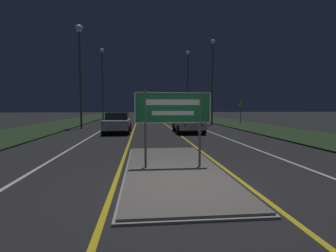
% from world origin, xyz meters
% --- Properties ---
extents(ground_plane, '(160.00, 160.00, 0.00)m').
position_xyz_m(ground_plane, '(0.00, 0.00, 0.00)').
color(ground_plane, '#232326').
extents(median_island, '(2.86, 7.36, 0.10)m').
position_xyz_m(median_island, '(0.00, 1.59, 0.04)').
color(median_island, '#999993').
rests_on(median_island, ground_plane).
extents(verge_left, '(5.00, 100.00, 0.08)m').
position_xyz_m(verge_left, '(-9.50, 20.00, 0.04)').
color(verge_left, '#23381E').
rests_on(verge_left, ground_plane).
extents(verge_right, '(5.00, 100.00, 0.08)m').
position_xyz_m(verge_right, '(9.50, 20.00, 0.04)').
color(verge_right, '#23381E').
rests_on(verge_right, ground_plane).
extents(centre_line_yellow_left, '(0.12, 70.00, 0.01)m').
position_xyz_m(centre_line_yellow_left, '(-1.62, 25.00, 0.00)').
color(centre_line_yellow_left, gold).
rests_on(centre_line_yellow_left, ground_plane).
extents(centre_line_yellow_right, '(0.12, 70.00, 0.01)m').
position_xyz_m(centre_line_yellow_right, '(1.62, 25.00, 0.00)').
color(centre_line_yellow_right, gold).
rests_on(centre_line_yellow_right, ground_plane).
extents(lane_line_white_left, '(0.12, 70.00, 0.01)m').
position_xyz_m(lane_line_white_left, '(-4.20, 25.00, 0.00)').
color(lane_line_white_left, silver).
rests_on(lane_line_white_left, ground_plane).
extents(lane_line_white_right, '(0.12, 70.00, 0.01)m').
position_xyz_m(lane_line_white_right, '(4.20, 25.00, 0.00)').
color(lane_line_white_right, silver).
rests_on(lane_line_white_right, ground_plane).
extents(edge_line_white_left, '(0.10, 70.00, 0.01)m').
position_xyz_m(edge_line_white_left, '(-7.20, 25.00, 0.00)').
color(edge_line_white_left, silver).
rests_on(edge_line_white_left, ground_plane).
extents(edge_line_white_right, '(0.10, 70.00, 0.01)m').
position_xyz_m(edge_line_white_right, '(7.20, 25.00, 0.00)').
color(edge_line_white_right, silver).
rests_on(edge_line_white_right, ground_plane).
extents(highway_sign, '(2.30, 0.07, 2.36)m').
position_xyz_m(highway_sign, '(0.00, 1.59, 1.80)').
color(highway_sign, '#56565B').
rests_on(highway_sign, median_island).
extents(streetlight_left_near, '(0.62, 0.62, 8.81)m').
position_xyz_m(streetlight_left_near, '(-6.15, 16.96, 6.18)').
color(streetlight_left_near, '#56565B').
rests_on(streetlight_left_near, ground_plane).
extents(streetlight_left_far, '(0.57, 0.57, 9.83)m').
position_xyz_m(streetlight_left_far, '(-6.30, 30.79, 6.51)').
color(streetlight_left_far, '#56565B').
rests_on(streetlight_left_far, ground_plane).
extents(streetlight_right_near, '(0.48, 0.48, 8.73)m').
position_xyz_m(streetlight_right_near, '(6.30, 20.34, 5.41)').
color(streetlight_right_near, '#56565B').
rests_on(streetlight_right_near, ground_plane).
extents(streetlight_right_far, '(0.55, 0.55, 10.41)m').
position_xyz_m(streetlight_right_far, '(6.12, 34.01, 6.73)').
color(streetlight_right_far, '#56565B').
rests_on(streetlight_right_far, ground_plane).
extents(car_receding_0, '(1.98, 4.10, 1.41)m').
position_xyz_m(car_receding_0, '(2.45, 12.65, 0.75)').
color(car_receding_0, silver).
rests_on(car_receding_0, ground_plane).
extents(car_receding_1, '(1.88, 4.24, 1.50)m').
position_xyz_m(car_receding_1, '(5.80, 25.36, 0.80)').
color(car_receding_1, navy).
rests_on(car_receding_1, ground_plane).
extents(car_approaching_0, '(1.88, 4.15, 1.47)m').
position_xyz_m(car_approaching_0, '(-2.70, 12.93, 0.78)').
color(car_approaching_0, '#B7B7BC').
rests_on(car_approaching_0, ground_plane).
extents(warning_sign, '(0.60, 0.06, 2.28)m').
position_xyz_m(warning_sign, '(9.58, 20.87, 1.46)').
color(warning_sign, '#56565B').
rests_on(warning_sign, verge_right).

